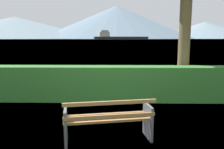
# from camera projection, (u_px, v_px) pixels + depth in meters

# --- Properties ---
(ground_plane) EXTENTS (1400.00, 1400.00, 0.00)m
(ground_plane) POSITION_uv_depth(u_px,v_px,m) (108.00, 140.00, 4.43)
(ground_plane) COLOR #4C6B33
(water_surface) EXTENTS (620.00, 620.00, 0.00)m
(water_surface) POSITION_uv_depth(u_px,v_px,m) (116.00, 39.00, 308.51)
(water_surface) COLOR #7A99A8
(water_surface) RESTS_ON ground_plane
(park_bench) EXTENTS (1.75, 0.87, 0.87)m
(park_bench) POSITION_uv_depth(u_px,v_px,m) (108.00, 120.00, 4.31)
(park_bench) COLOR olive
(park_bench) RESTS_ON ground_plane
(hedge_row) EXTENTS (8.58, 0.65, 1.09)m
(hedge_row) POSITION_uv_depth(u_px,v_px,m) (111.00, 83.00, 7.16)
(hedge_row) COLOR #2D6B28
(hedge_row) RESTS_ON ground_plane
(cargo_ship_large) EXTENTS (64.10, 23.21, 10.65)m
(cargo_ship_large) POSITION_uv_depth(u_px,v_px,m) (117.00, 37.00, 264.92)
(cargo_ship_large) COLOR #232328
(cargo_ship_large) RESTS_ON water_surface
(distant_hills) EXTENTS (803.96, 406.16, 79.23)m
(distant_hills) POSITION_uv_depth(u_px,v_px,m) (91.00, 25.00, 557.98)
(distant_hills) COLOR slate
(distant_hills) RESTS_ON ground_plane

